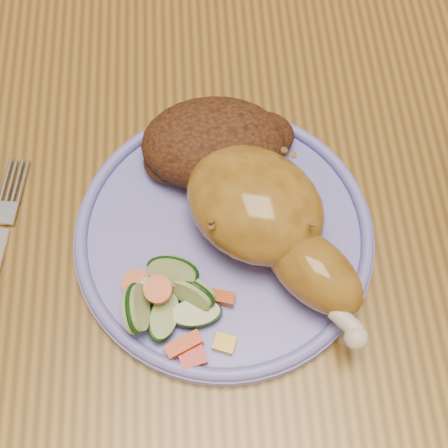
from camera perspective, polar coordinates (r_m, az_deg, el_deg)
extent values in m
plane|color=brown|center=(1.24, 1.29, -13.92)|extent=(4.00, 4.00, 0.00)
cube|color=brown|center=(0.55, 2.82, 2.69)|extent=(0.90, 1.40, 0.04)
cube|color=brown|center=(1.29, -19.18, 18.54)|extent=(0.06, 0.06, 0.71)
cylinder|color=#4C2D16|center=(1.20, -8.49, 5.48)|extent=(0.04, 0.04, 0.41)
cylinder|color=#4C2D16|center=(1.42, -8.43, 17.90)|extent=(0.04, 0.04, 0.41)
cylinder|color=#4C2D16|center=(1.21, 8.80, 6.37)|extent=(0.04, 0.04, 0.41)
cylinder|color=#4C2D16|center=(1.43, 6.83, 18.60)|extent=(0.04, 0.04, 0.41)
cylinder|color=#7471D6|center=(0.50, 0.00, -1.06)|extent=(0.24, 0.24, 0.01)
torus|color=#7471D6|center=(0.49, 0.00, -0.52)|extent=(0.24, 0.24, 0.01)
ellipsoid|color=#A37022|center=(0.47, 2.84, 1.82)|extent=(0.15, 0.14, 0.06)
ellipsoid|color=#A37022|center=(0.46, 8.15, -4.18)|extent=(0.09, 0.10, 0.05)
sphere|color=beige|center=(0.45, 11.98, -10.13)|extent=(0.02, 0.02, 0.02)
ellipsoid|color=#482512|center=(0.51, -0.98, 7.43)|extent=(0.12, 0.09, 0.05)
ellipsoid|color=#482512|center=(0.53, 3.26, 8.02)|extent=(0.06, 0.05, 0.03)
ellipsoid|color=#482512|center=(0.52, -4.71, 5.78)|extent=(0.05, 0.04, 0.02)
cube|color=#A50A05|center=(0.46, -2.93, -12.05)|extent=(0.02, 0.02, 0.01)
cube|color=#E5A507|center=(0.46, 0.05, -10.87)|extent=(0.02, 0.02, 0.01)
cylinder|color=#D94507|center=(0.45, -6.05, -6.00)|extent=(0.02, 0.02, 0.01)
cube|color=#D94507|center=(0.47, -0.48, -6.73)|extent=(0.03, 0.02, 0.01)
cylinder|color=#D94507|center=(0.48, -7.94, -5.47)|extent=(0.02, 0.02, 0.01)
cube|color=#D94507|center=(0.46, -3.72, -11.02)|extent=(0.03, 0.02, 0.01)
cylinder|color=#AFC07D|center=(0.47, -6.36, -5.83)|extent=(0.05, 0.05, 0.02)
cylinder|color=#AFC07D|center=(0.46, -5.56, -8.46)|extent=(0.05, 0.04, 0.02)
cylinder|color=#AFC07D|center=(0.46, -2.61, -8.20)|extent=(0.04, 0.04, 0.01)
cylinder|color=#AFC07D|center=(0.46, -8.06, -7.65)|extent=(0.03, 0.04, 0.04)
cylinder|color=#AFC07D|center=(0.46, -4.70, -4.27)|extent=(0.04, 0.04, 0.03)
cylinder|color=#AFC07D|center=(0.46, -3.01, -6.17)|extent=(0.04, 0.04, 0.04)
cube|color=silver|center=(0.54, -19.30, 0.95)|extent=(0.02, 0.06, 0.00)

